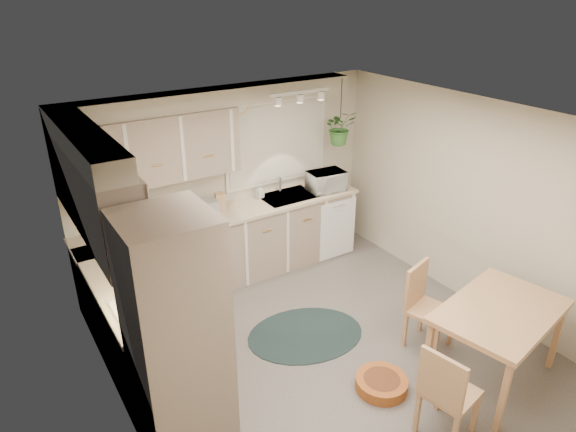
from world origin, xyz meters
The scene contains 35 objects.
floor centered at (0.00, 0.00, 0.00)m, with size 4.20×4.20×0.00m, color #69625D.
ceiling centered at (0.00, 0.00, 2.40)m, with size 4.20×4.20×0.00m, color white.
wall_back centered at (0.00, 2.10, 1.20)m, with size 4.00×0.04×2.40m, color #B9B099.
wall_front centered at (0.00, -2.10, 1.20)m, with size 4.00×0.04×2.40m, color #B9B099.
wall_left centered at (-2.00, 0.00, 1.20)m, with size 0.04×4.20×2.40m, color #B9B099.
wall_right centered at (2.00, 0.00, 1.20)m, with size 0.04×4.20×2.40m, color #B9B099.
base_cab_left centered at (-1.70, 0.88, 0.45)m, with size 0.60×1.85×0.90m, color gray.
base_cab_back centered at (-0.20, 1.80, 0.45)m, with size 3.60×0.60×0.90m, color gray.
counter_left centered at (-1.69, 0.88, 0.92)m, with size 0.64×1.89×0.04m, color beige.
counter_back centered at (-0.20, 1.79, 0.92)m, with size 3.64×0.64×0.04m, color beige.
oven_stack centered at (-1.68, -0.38, 1.05)m, with size 0.65×0.65×2.10m, color gray.
wall_oven_face centered at (-1.35, -0.38, 1.05)m, with size 0.02×0.56×0.58m, color silver.
upper_cab_left centered at (-1.82, 1.00, 1.83)m, with size 0.35×2.00×0.75m, color gray.
upper_cab_back centered at (-1.00, 1.93, 1.83)m, with size 2.00×0.35×0.75m, color gray.
soffit_left centered at (-1.85, 1.00, 2.30)m, with size 0.30×2.00×0.20m, color #B9B099.
soffit_back centered at (-0.20, 1.95, 2.30)m, with size 3.60×0.30×0.20m, color #B9B099.
cooktop centered at (-1.68, 0.30, 0.94)m, with size 0.52×0.58×0.02m, color silver.
range_hood centered at (-1.70, 0.30, 1.40)m, with size 0.40×0.60×0.14m, color silver.
window_blinds centered at (0.70, 2.07, 1.60)m, with size 1.40×0.02×1.00m, color white.
window_frame centered at (0.70, 2.08, 1.60)m, with size 1.50×0.02×1.10m, color beige.
sink centered at (0.70, 1.80, 0.90)m, with size 0.70×0.48×0.10m, color #B3B7BB.
dishwasher_front centered at (1.30, 1.49, 0.42)m, with size 0.58×0.01×0.83m, color silver.
track_light_bar centered at (0.70, 1.55, 2.33)m, with size 0.80×0.04×0.04m, color silver.
wall_clock centered at (0.15, 2.07, 2.18)m, with size 0.30×0.30×0.03m, color gold.
dining_table centered at (1.09, -1.19, 0.40)m, with size 1.26×0.84×0.79m, color tan.
chair_left centered at (0.23, -1.41, 0.45)m, with size 0.42×0.42×0.90m, color tan.
chair_back centered at (0.95, -0.52, 0.45)m, with size 0.42×0.42×0.90m, color tan.
braided_rug centered at (-0.04, 0.30, 0.01)m, with size 1.27×0.95×0.01m, color black.
pet_bed centered at (0.11, -0.75, 0.06)m, with size 0.49×0.49×0.11m, color #AF5423.
microwave centered at (1.24, 1.70, 1.10)m, with size 0.48×0.27×0.33m, color silver.
soap_bottle centered at (0.36, 1.95, 0.98)m, with size 0.08×0.19×0.09m, color silver.
hanging_plant centered at (1.43, 1.70, 1.72)m, with size 0.40×0.45×0.35m, color #34692A.
coffee_maker centered at (-1.11, 1.80, 1.10)m, with size 0.18×0.22×0.31m, color black.
toaster centered at (-0.45, 1.82, 1.03)m, with size 0.30×0.17×0.18m, color #B3B7BB.
knife_block centered at (-0.25, 1.85, 1.06)m, with size 0.11×0.11×0.24m, color tan.
Camera 1 is at (-2.63, -3.41, 3.51)m, focal length 32.00 mm.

